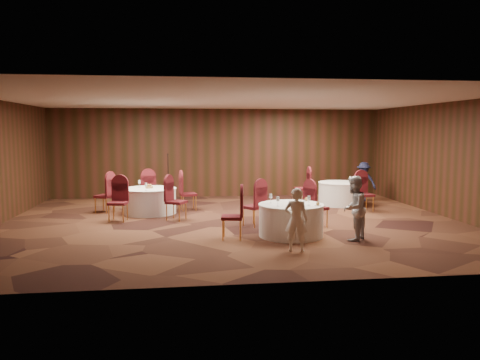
{
  "coord_description": "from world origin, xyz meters",
  "views": [
    {
      "loc": [
        -1.37,
        -12.07,
        2.4
      ],
      "look_at": [
        0.2,
        0.2,
        1.1
      ],
      "focal_mm": 35.0,
      "sensor_mm": 36.0,
      "label": 1
    }
  ],
  "objects": [
    {
      "name": "woman_a",
      "position": [
        0.9,
        -3.13,
        0.64
      ],
      "size": [
        0.55,
        0.45,
        1.28
      ],
      "primitive_type": "imported",
      "rotation": [
        0.0,
        0.0,
        2.78
      ],
      "color": "white",
      "rests_on": "ground"
    },
    {
      "name": "chairs_right",
      "position": [
        3.38,
        2.11,
        0.5
      ],
      "size": [
        2.02,
        2.29,
        1.0
      ],
      "color": "#400D0C",
      "rests_on": "ground"
    },
    {
      "name": "woman_b",
      "position": [
        2.39,
        -2.34,
        0.71
      ],
      "size": [
        0.86,
        0.87,
        1.42
      ],
      "primitive_type": "imported",
      "rotation": [
        0.0,
        0.0,
        3.98
      ],
      "color": "#B4B3B8",
      "rests_on": "ground"
    },
    {
      "name": "table_left",
      "position": [
        -2.28,
        1.65,
        0.38
      ],
      "size": [
        1.57,
        1.57,
        0.74
      ],
      "color": "white",
      "rests_on": "ground"
    },
    {
      "name": "table_main",
      "position": [
        1.12,
        -1.77,
        0.38
      ],
      "size": [
        1.49,
        1.49,
        0.74
      ],
      "color": "white",
      "rests_on": "ground"
    },
    {
      "name": "tabletop_main",
      "position": [
        1.27,
        -1.83,
        0.84
      ],
      "size": [
        1.08,
        1.07,
        0.22
      ],
      "color": "silver",
      "rests_on": "table_main"
    },
    {
      "name": "chairs_left",
      "position": [
        -2.33,
        1.61,
        0.5
      ],
      "size": [
        3.11,
        3.05,
        1.0
      ],
      "color": "#400D0C",
      "rests_on": "ground"
    },
    {
      "name": "room_shell",
      "position": [
        0.0,
        0.0,
        1.96
      ],
      "size": [
        12.0,
        12.0,
        12.0
      ],
      "color": "silver",
      "rests_on": "ground"
    },
    {
      "name": "chairs_main",
      "position": [
        0.73,
        -1.1,
        0.5
      ],
      "size": [
        2.87,
        1.99,
        1.0
      ],
      "color": "#400D0C",
      "rests_on": "ground"
    },
    {
      "name": "mic_stand",
      "position": [
        -1.78,
        3.53,
        0.49
      ],
      "size": [
        0.24,
        0.24,
        1.66
      ],
      "color": "black",
      "rests_on": "ground"
    },
    {
      "name": "ground",
      "position": [
        0.0,
        0.0,
        0.0
      ],
      "size": [
        12.0,
        12.0,
        0.0
      ],
      "primitive_type": "plane",
      "color": "black",
      "rests_on": "ground"
    },
    {
      "name": "tabletop_left",
      "position": [
        -2.27,
        1.64,
        0.82
      ],
      "size": [
        0.84,
        0.83,
        0.22
      ],
      "color": "silver",
      "rests_on": "table_left"
    },
    {
      "name": "man_c",
      "position": [
        4.87,
        3.19,
        0.67
      ],
      "size": [
        0.98,
        0.95,
        1.34
      ],
      "primitive_type": "imported",
      "rotation": [
        0.0,
        0.0,
        5.56
      ],
      "color": "black",
      "rests_on": "ground"
    },
    {
      "name": "table_right",
      "position": [
        3.82,
        2.5,
        0.38
      ],
      "size": [
        1.47,
        1.47,
        0.74
      ],
      "color": "white",
      "rests_on": "ground"
    },
    {
      "name": "tabletop_right",
      "position": [
        4.03,
        2.24,
        0.9
      ],
      "size": [
        0.08,
        0.08,
        0.22
      ],
      "color": "silver",
      "rests_on": "table_right"
    }
  ]
}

